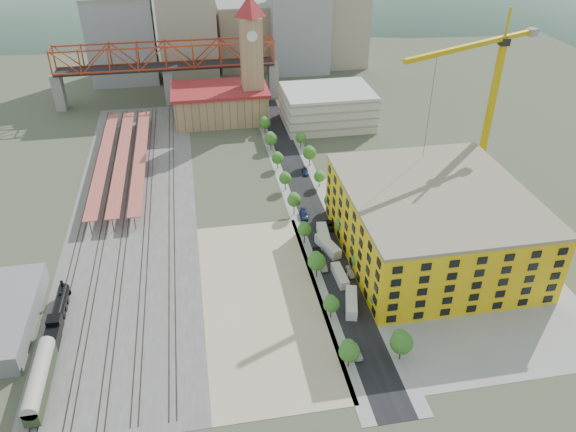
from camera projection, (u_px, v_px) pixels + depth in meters
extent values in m
plane|color=#474C38|center=(261.00, 227.00, 159.54)|extent=(400.00, 400.00, 0.00)
cube|color=#605E59|center=(135.00, 207.00, 168.73)|extent=(36.00, 165.00, 0.06)
cube|color=tan|center=(262.00, 300.00, 132.66)|extent=(28.00, 67.00, 0.06)
cube|color=black|center=(305.00, 196.00, 174.43)|extent=(12.00, 170.00, 0.06)
cube|color=gray|center=(288.00, 198.00, 173.61)|extent=(3.00, 170.00, 0.04)
cube|color=gray|center=(323.00, 194.00, 175.26)|extent=(3.00, 170.00, 0.04)
cube|color=gray|center=(438.00, 251.00, 149.58)|extent=(50.00, 90.00, 0.06)
cube|color=#382B23|center=(84.00, 211.00, 166.47)|extent=(0.12, 160.00, 0.18)
cube|color=#382B23|center=(89.00, 211.00, 166.68)|extent=(0.12, 160.00, 0.18)
cube|color=#382B23|center=(105.00, 209.00, 167.37)|extent=(0.12, 160.00, 0.18)
cube|color=#382B23|center=(110.00, 209.00, 167.58)|extent=(0.12, 160.00, 0.18)
cube|color=#382B23|center=(125.00, 208.00, 168.26)|extent=(0.12, 160.00, 0.18)
cube|color=#382B23|center=(130.00, 207.00, 168.48)|extent=(0.12, 160.00, 0.18)
cube|color=#382B23|center=(146.00, 206.00, 169.16)|extent=(0.12, 160.00, 0.18)
cube|color=#382B23|center=(151.00, 205.00, 169.38)|extent=(0.12, 160.00, 0.18)
cube|color=#382B23|center=(169.00, 204.00, 170.21)|extent=(0.12, 160.00, 0.18)
cube|color=#382B23|center=(174.00, 203.00, 170.42)|extent=(0.12, 160.00, 0.18)
cube|color=#C9524D|center=(104.00, 158.00, 187.91)|extent=(4.00, 80.00, 0.25)
cylinder|color=black|center=(105.00, 164.00, 188.98)|extent=(0.24, 0.24, 4.00)
cube|color=#C9524D|center=(122.00, 157.00, 188.81)|extent=(4.00, 80.00, 0.25)
cylinder|color=black|center=(123.00, 162.00, 189.87)|extent=(0.24, 0.24, 4.00)
cube|color=#C9524D|center=(140.00, 156.00, 189.71)|extent=(4.00, 80.00, 0.25)
cylinder|color=black|center=(141.00, 161.00, 190.77)|extent=(0.24, 0.24, 4.00)
cube|color=tan|center=(220.00, 105.00, 223.99)|extent=(36.00, 22.00, 12.00)
cube|color=maroon|center=(219.00, 89.00, 220.54)|extent=(38.00, 24.00, 1.20)
cube|color=tan|center=(252.00, 70.00, 216.84)|extent=(8.00, 8.00, 40.00)
cylinder|color=white|center=(252.00, 36.00, 205.98)|extent=(4.00, 0.30, 4.00)
cube|color=silver|center=(327.00, 107.00, 219.59)|extent=(34.00, 26.00, 14.00)
cube|color=gray|center=(59.00, 92.00, 232.65)|extent=(4.00, 6.00, 15.00)
cube|color=gray|center=(273.00, 80.00, 246.12)|extent=(4.00, 6.00, 15.00)
cube|color=gray|center=(169.00, 86.00, 239.39)|extent=(4.00, 6.00, 15.00)
cube|color=black|center=(167.00, 67.00, 235.14)|extent=(90.00, 9.00, 1.00)
cube|color=yellow|center=(432.00, 224.00, 144.37)|extent=(44.00, 50.00, 18.00)
cube|color=gray|center=(437.00, 192.00, 139.37)|extent=(44.60, 50.60, 0.80)
cube|color=#9EA0A3|center=(122.00, 39.00, 259.48)|extent=(30.00, 25.00, 38.00)
cube|color=#B2A58C|center=(187.00, 23.00, 256.08)|extent=(26.00, 22.00, 52.00)
cube|color=gray|center=(243.00, 37.00, 278.47)|extent=(24.00, 24.00, 30.00)
cube|color=#9EA0A3|center=(299.00, 8.00, 266.05)|extent=(28.00, 22.00, 60.00)
cube|color=#B2A58C|center=(344.00, 20.00, 278.06)|extent=(22.00, 20.00, 44.00)
cube|color=brown|center=(214.00, 37.00, 285.78)|extent=(20.00, 20.00, 26.00)
ellipsoid|color=#4C6B59|center=(103.00, 121.00, 400.52)|extent=(396.00, 216.00, 180.00)
ellipsoid|color=#4C6B59|center=(270.00, 140.00, 431.23)|extent=(484.00, 264.00, 220.00)
ellipsoid|color=#4C6B59|center=(421.00, 103.00, 437.50)|extent=(418.00, 228.00, 190.00)
cylinder|color=black|center=(60.00, 304.00, 127.76)|extent=(2.57, 12.33, 2.57)
cube|color=black|center=(55.00, 324.00, 122.08)|extent=(2.88, 3.08, 3.29)
cylinder|color=black|center=(62.00, 284.00, 131.06)|extent=(0.72, 0.72, 1.64)
sphere|color=black|center=(60.00, 294.00, 128.76)|extent=(1.03, 1.03, 1.03)
cone|color=black|center=(66.00, 290.00, 134.40)|extent=(2.67, 1.64, 2.67)
cube|color=black|center=(52.00, 341.00, 118.55)|extent=(2.88, 6.17, 2.88)
cube|color=#27391F|center=(41.00, 382.00, 108.57)|extent=(2.98, 18.50, 3.29)
cylinder|color=#ADA899|center=(38.00, 376.00, 107.65)|extent=(3.19, 18.50, 3.19)
cube|color=gold|center=(488.00, 122.00, 166.25)|extent=(1.61, 1.61, 45.35)
cube|color=black|center=(504.00, 41.00, 153.67)|extent=(2.52, 2.52, 2.02)
cube|color=gold|center=(458.00, 49.00, 143.82)|extent=(35.25, 17.21, 1.21)
cube|color=gold|center=(519.00, 34.00, 156.08)|extent=(11.48, 6.19, 1.21)
cube|color=gray|center=(532.00, 32.00, 159.13)|extent=(3.80, 3.56, 2.02)
cube|color=gold|center=(508.00, 23.00, 151.00)|extent=(0.50, 0.50, 8.06)
cube|color=silver|center=(351.00, 303.00, 129.96)|extent=(4.92, 10.02, 2.65)
cube|color=silver|center=(340.00, 276.00, 138.67)|extent=(2.68, 8.76, 2.37)
cube|color=silver|center=(328.00, 246.00, 149.21)|extent=(5.42, 10.18, 2.70)
cube|color=silver|center=(324.00, 236.00, 153.29)|extent=(3.48, 10.27, 2.76)
imported|color=silver|center=(356.00, 352.00, 117.51)|extent=(2.06, 4.74, 1.59)
imported|color=#949499|center=(323.00, 266.00, 142.94)|extent=(1.73, 4.68, 1.53)
imported|color=black|center=(318.00, 253.00, 147.78)|extent=(2.21, 4.79, 1.33)
imported|color=navy|center=(304.00, 215.00, 163.55)|extent=(2.79, 5.74, 1.61)
imported|color=white|center=(349.00, 271.00, 141.25)|extent=(2.15, 4.07, 1.32)
imported|color=gray|center=(350.00, 273.00, 140.47)|extent=(1.59, 4.07, 1.32)
imported|color=black|center=(329.00, 226.00, 158.80)|extent=(2.77, 5.43, 1.47)
imported|color=#1A2A4E|center=(305.00, 172.00, 186.78)|extent=(2.40, 4.94, 1.38)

